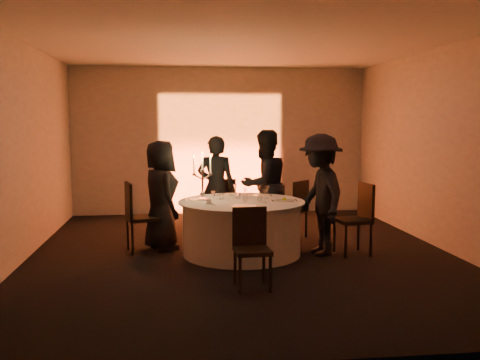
{
  "coord_description": "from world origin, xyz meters",
  "views": [
    {
      "loc": [
        -0.94,
        -7.47,
        1.9
      ],
      "look_at": [
        0.0,
        0.2,
        1.05
      ],
      "focal_mm": 40.0,
      "sensor_mm": 36.0,
      "label": 1
    }
  ],
  "objects": [
    {
      "name": "wine_glass_f",
      "position": [
        0.3,
        -0.2,
        0.91
      ],
      "size": [
        0.07,
        0.07,
        0.19
      ],
      "color": "silver",
      "rests_on": "banquet_table"
    },
    {
      "name": "chair_left",
      "position": [
        -1.5,
        0.34,
        0.58
      ],
      "size": [
        0.54,
        0.54,
        1.02
      ],
      "rotation": [
        0.0,
        0.0,
        1.82
      ],
      "color": "black",
      "rests_on": "floor"
    },
    {
      "name": "chair_front",
      "position": [
        -0.08,
        -1.52,
        0.51
      ],
      "size": [
        0.42,
        0.42,
        0.91
      ],
      "rotation": [
        0.0,
        0.0,
        0.05
      ],
      "color": "black",
      "rests_on": "floor"
    },
    {
      "name": "ceiling",
      "position": [
        0.0,
        0.0,
        3.0
      ],
      "size": [
        7.0,
        7.0,
        0.0
      ],
      "primitive_type": "plane",
      "rotation": [
        3.14,
        0.0,
        0.0
      ],
      "color": "white",
      "rests_on": "wall_back"
    },
    {
      "name": "chair_back_right",
      "position": [
        0.99,
        0.93,
        0.53
      ],
      "size": [
        0.59,
        0.59,
        0.95
      ],
      "rotation": [
        0.0,
        0.0,
        -2.38
      ],
      "color": "black",
      "rests_on": "floor"
    },
    {
      "name": "chair_back_left",
      "position": [
        -0.09,
        1.75,
        0.51
      ],
      "size": [
        0.42,
        0.42,
        0.91
      ],
      "rotation": [
        0.0,
        0.0,
        3.09
      ],
      "color": "black",
      "rests_on": "floor"
    },
    {
      "name": "plate_left",
      "position": [
        -0.61,
        0.18,
        0.78
      ],
      "size": [
        0.36,
        0.26,
        0.01
      ],
      "color": "white",
      "rests_on": "banquet_table"
    },
    {
      "name": "candelabra",
      "position": [
        -0.54,
        0.23,
        1.02
      ],
      "size": [
        0.3,
        0.14,
        0.71
      ],
      "color": "silver",
      "rests_on": "banquet_table"
    },
    {
      "name": "tumbler_b",
      "position": [
        0.25,
        -0.05,
        0.82
      ],
      "size": [
        0.07,
        0.07,
        0.09
      ],
      "primitive_type": "cylinder",
      "color": "silver",
      "rests_on": "banquet_table"
    },
    {
      "name": "tumbler_c",
      "position": [
        0.06,
        0.05,
        0.82
      ],
      "size": [
        0.07,
        0.07,
        0.09
      ],
      "primitive_type": "cylinder",
      "color": "silver",
      "rests_on": "banquet_table"
    },
    {
      "name": "wine_glass_c",
      "position": [
        0.29,
        0.31,
        0.91
      ],
      "size": [
        0.07,
        0.07,
        0.19
      ],
      "color": "silver",
      "rests_on": "banquet_table"
    },
    {
      "name": "chair_right",
      "position": [
        1.66,
        -0.19,
        0.58
      ],
      "size": [
        0.5,
        0.5,
        1.02
      ],
      "rotation": [
        0.0,
        0.0,
        -1.44
      ],
      "color": "black",
      "rests_on": "floor"
    },
    {
      "name": "plate_front",
      "position": [
        -0.03,
        -0.53,
        0.78
      ],
      "size": [
        0.36,
        0.3,
        0.01
      ],
      "color": "white",
      "rests_on": "banquet_table"
    },
    {
      "name": "wall_back",
      "position": [
        0.0,
        3.5,
        1.5
      ],
      "size": [
        7.0,
        0.0,
        7.0
      ],
      "primitive_type": "plane",
      "rotation": [
        1.57,
        0.0,
        0.0
      ],
      "color": "#A59F99",
      "rests_on": "floor"
    },
    {
      "name": "wine_glass_a",
      "position": [
        0.04,
        -0.08,
        0.91
      ],
      "size": [
        0.07,
        0.07,
        0.19
      ],
      "color": "silver",
      "rests_on": "banquet_table"
    },
    {
      "name": "coffee_cup",
      "position": [
        -0.48,
        -0.19,
        0.8
      ],
      "size": [
        0.11,
        0.11,
        0.07
      ],
      "color": "white",
      "rests_on": "banquet_table"
    },
    {
      "name": "guest_back_left",
      "position": [
        -0.28,
        1.08,
        0.84
      ],
      "size": [
        0.69,
        0.54,
        1.67
      ],
      "primitive_type": "imported",
      "rotation": [
        0.0,
        0.0,
        2.89
      ],
      "color": "black",
      "rests_on": "floor"
    },
    {
      "name": "floor",
      "position": [
        0.0,
        0.0,
        0.0
      ],
      "size": [
        7.0,
        7.0,
        0.0
      ],
      "primitive_type": "plane",
      "color": "black",
      "rests_on": "ground"
    },
    {
      "name": "guest_back_right",
      "position": [
        0.49,
        0.95,
        0.88
      ],
      "size": [
        1.07,
        0.99,
        1.77
      ],
      "primitive_type": "imported",
      "rotation": [
        0.0,
        0.0,
        -2.67
      ],
      "color": "black",
      "rests_on": "floor"
    },
    {
      "name": "guest_right",
      "position": [
        1.11,
        -0.14,
        0.86
      ],
      "size": [
        0.78,
        1.19,
        1.73
      ],
      "primitive_type": "imported",
      "rotation": [
        0.0,
        0.0,
        -1.44
      ],
      "color": "black",
      "rests_on": "floor"
    },
    {
      "name": "wine_glass_e",
      "position": [
        -0.05,
        0.4,
        0.91
      ],
      "size": [
        0.07,
        0.07,
        0.19
      ],
      "color": "silver",
      "rests_on": "banquet_table"
    },
    {
      "name": "plate_back_left",
      "position": [
        -0.17,
        0.61,
        0.78
      ],
      "size": [
        0.36,
        0.28,
        0.01
      ],
      "color": "white",
      "rests_on": "banquet_table"
    },
    {
      "name": "tumbler_d",
      "position": [
        -0.27,
        0.23,
        0.82
      ],
      "size": [
        0.07,
        0.07,
        0.09
      ],
      "primitive_type": "cylinder",
      "color": "silver",
      "rests_on": "banquet_table"
    },
    {
      "name": "wine_glass_d",
      "position": [
        0.41,
        0.2,
        0.91
      ],
      "size": [
        0.07,
        0.07,
        0.19
      ],
      "color": "silver",
      "rests_on": "banquet_table"
    },
    {
      "name": "guest_left",
      "position": [
        -1.15,
        0.44,
        0.81
      ],
      "size": [
        0.77,
        0.92,
        1.62
      ],
      "primitive_type": "imported",
      "rotation": [
        0.0,
        0.0,
        1.94
      ],
      "color": "black",
      "rests_on": "floor"
    },
    {
      "name": "wall_front",
      "position": [
        0.0,
        -3.5,
        1.5
      ],
      "size": [
        7.0,
        0.0,
        7.0
      ],
      "primitive_type": "plane",
      "rotation": [
        -1.57,
        0.0,
        0.0
      ],
      "color": "#A59F99",
      "rests_on": "floor"
    },
    {
      "name": "tumbler_a",
      "position": [
        -0.02,
        0.27,
        0.82
      ],
      "size": [
        0.07,
        0.07,
        0.09
      ],
      "primitive_type": "cylinder",
      "color": "silver",
      "rests_on": "banquet_table"
    },
    {
      "name": "wine_glass_b",
      "position": [
        -0.43,
        -0.31,
        0.91
      ],
      "size": [
        0.07,
        0.07,
        0.19
      ],
      "color": "silver",
      "rests_on": "banquet_table"
    },
    {
      "name": "banquet_table",
      "position": [
        0.0,
        0.0,
        0.38
      ],
      "size": [
        1.8,
        1.8,
        0.77
      ],
      "color": "black",
      "rests_on": "floor"
    },
    {
      "name": "wall_right",
      "position": [
        3.0,
        0.0,
        1.5
      ],
      "size": [
        0.0,
        7.0,
        7.0
      ],
      "primitive_type": "plane",
      "rotation": [
        1.57,
        0.0,
        -1.57
      ],
      "color": "#A59F99",
      "rests_on": "floor"
    },
    {
      "name": "uplighter_fixture",
      "position": [
        0.0,
        3.2,
        0.05
      ],
      "size": [
        0.25,
        0.12,
        0.1
      ],
      "primitive_type": "cube",
      "color": "black",
      "rests_on": "floor"
    },
    {
      "name": "plate_back_right",
      "position": [
        0.34,
        0.47,
        0.78
      ],
      "size": [
        0.35,
        0.25,
        0.01
      ],
      "color": "white",
      "rests_on": "banquet_table"
    },
    {
      "name": "wall_left",
      "position": [
        -3.0,
        0.0,
        1.5
      ],
      "size": [
        0.0,
        7.0,
        7.0
      ],
      "primitive_type": "plane",
      "rotation": [
        1.57,
        0.0,
        1.57
      ],
      "color": "#A59F99",
      "rests_on": "floor"
    },
    {
      "name": "plate_right",
      "position": [
        0.61,
        -0.07,
        0.79
      ],
      "size": [
        0.36,
        0.27,
        0.08
      ],
      "color": "white",
      "rests_on": "banquet_table"
    }
  ]
}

